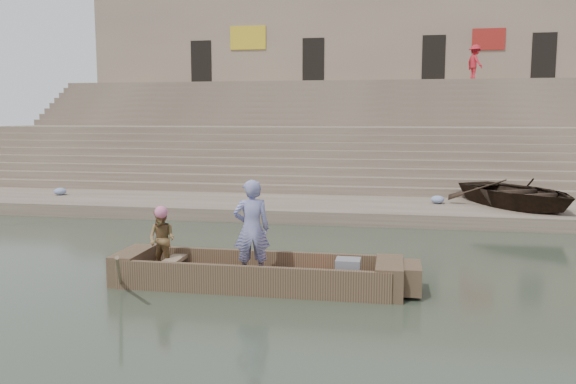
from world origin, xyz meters
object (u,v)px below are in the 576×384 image
(standing_man, at_px, (252,229))
(pedestrian, at_px, (475,63))
(beached_rowboat, at_px, (518,193))
(television, at_px, (347,269))
(main_rowboat, at_px, (256,281))
(rowing_man, at_px, (162,239))

(standing_man, bearing_deg, pedestrian, -123.99)
(pedestrian, bearing_deg, beached_rowboat, 154.91)
(television, xyz_separation_m, pedestrian, (5.06, 22.53, 5.72))
(television, relative_size, pedestrian, 0.24)
(main_rowboat, height_order, standing_man, standing_man)
(beached_rowboat, relative_size, pedestrian, 2.37)
(main_rowboat, height_order, beached_rowboat, beached_rowboat)
(standing_man, bearing_deg, rowing_man, -24.92)
(main_rowboat, xyz_separation_m, beached_rowboat, (6.51, 8.64, 0.75))
(standing_man, relative_size, beached_rowboat, 0.42)
(beached_rowboat, xyz_separation_m, pedestrian, (0.31, 13.89, 5.28))
(standing_man, bearing_deg, main_rowboat, -121.34)
(rowing_man, bearing_deg, main_rowboat, 10.78)
(main_rowboat, relative_size, pedestrian, 2.65)
(pedestrian, bearing_deg, standing_man, 139.37)
(beached_rowboat, bearing_deg, rowing_man, -165.48)
(television, bearing_deg, rowing_man, 178.61)
(rowing_man, bearing_deg, standing_man, 5.67)
(rowing_man, height_order, beached_rowboat, rowing_man)
(television, bearing_deg, standing_man, -174.62)
(rowing_man, bearing_deg, television, 12.04)
(beached_rowboat, distance_m, pedestrian, 14.86)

